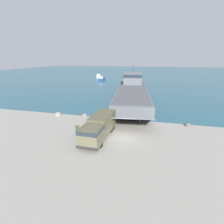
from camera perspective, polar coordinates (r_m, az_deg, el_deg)
The scene contains 11 objects.
ground_plane at distance 23.41m, azimuth 3.63°, elevation -8.04°, with size 240.00×240.00×0.00m, color #9E998E.
water_surface at distance 118.07m, azimuth 12.67°, elevation 12.11°, with size 240.00×180.00×0.01m, color #285B70.
landing_craft at distance 48.16m, azimuth 6.62°, elevation 7.58°, with size 12.16×39.39×7.89m.
military_truck at distance 22.72m, azimuth -4.31°, elevation -4.82°, with size 2.68×8.26×2.75m.
soldier_on_ramp at distance 23.41m, azimuth -11.22°, elevation -5.54°, with size 0.47×0.49×1.80m.
moored_boat_a at distance 81.10m, azimuth -3.47°, elevation 10.72°, with size 2.45×5.21×1.97m.
moored_boat_b at distance 93.71m, azimuth -4.46°, elevation 11.55°, with size 4.95×7.56×1.75m.
mooring_bollard at distance 28.00m, azimuth 9.35°, elevation -2.92°, with size 0.25×0.25×0.79m.
shoreline_rock_a at distance 29.23m, azimuth 23.54°, elevation -4.22°, with size 1.05×1.05×1.05m, color #66605B.
shoreline_rock_b at distance 33.03m, azimuth -17.17°, elevation -1.10°, with size 1.34×1.34×1.34m, color gray.
shoreline_rock_c at distance 31.47m, azimuth -8.97°, elevation -1.43°, with size 1.08×1.08×1.08m, color gray.
Camera 1 is at (3.78, -20.81, 10.04)m, focal length 28.00 mm.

